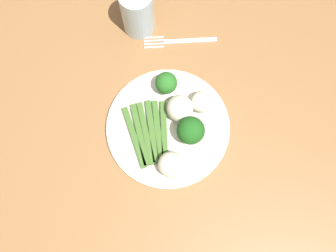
{
  "coord_description": "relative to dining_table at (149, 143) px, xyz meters",
  "views": [
    {
      "loc": [
        -0.2,
        -0.06,
        1.53
      ],
      "look_at": [
        0.01,
        -0.04,
        0.76
      ],
      "focal_mm": 41.26,
      "sensor_mm": 36.0,
      "label": 1
    }
  ],
  "objects": [
    {
      "name": "fork",
      "position": [
        0.22,
        -0.05,
        0.09
      ],
      "size": [
        0.04,
        0.17,
        0.0
      ],
      "rotation": [
        0.0,
        0.0,
        1.72
      ],
      "color": "silver",
      "rests_on": "dining_table"
    },
    {
      "name": "dining_table",
      "position": [
        0.0,
        0.0,
        0.0
      ],
      "size": [
        1.44,
        1.05,
        0.74
      ],
      "color": "olive",
      "rests_on": "ground_plane"
    },
    {
      "name": "cauliflower_mid",
      "position": [
        0.07,
        -0.11,
        0.13
      ],
      "size": [
        0.05,
        0.05,
        0.05
      ],
      "primitive_type": "sphere",
      "color": "silver",
      "rests_on": "plate"
    },
    {
      "name": "cauliflower_front_left",
      "position": [
        -0.07,
        -0.06,
        0.13
      ],
      "size": [
        0.05,
        0.05,
        0.05
      ],
      "primitive_type": "sphere",
      "color": "white",
      "rests_on": "plate"
    },
    {
      "name": "water_glass",
      "position": [
        0.25,
        0.05,
        0.15
      ],
      "size": [
        0.07,
        0.07,
        0.12
      ],
      "primitive_type": "cylinder",
      "color": "silver",
      "rests_on": "dining_table"
    },
    {
      "name": "plate",
      "position": [
        0.01,
        -0.04,
        0.1
      ],
      "size": [
        0.26,
        0.26,
        0.01
      ],
      "primitive_type": "cylinder",
      "color": "silver",
      "rests_on": "dining_table"
    },
    {
      "name": "ground_plane",
      "position": [
        0.0,
        0.0,
        -0.67
      ],
      "size": [
        6.0,
        6.0,
        0.02
      ],
      "primitive_type": "cube",
      "color": "#B7A88E"
    },
    {
      "name": "cauliflower_back",
      "position": [
        0.05,
        -0.06,
        0.13
      ],
      "size": [
        0.06,
        0.06,
        0.06
      ],
      "primitive_type": "sphere",
      "color": "silver",
      "rests_on": "plate"
    },
    {
      "name": "broccoli_front",
      "position": [
        0.0,
        -0.09,
        0.14
      ],
      "size": [
        0.06,
        0.06,
        0.07
      ],
      "color": "#4C7F2B",
      "rests_on": "plate"
    },
    {
      "name": "asparagus_bundle",
      "position": [
        -0.01,
        -0.01,
        0.11
      ],
      "size": [
        0.15,
        0.11,
        0.01
      ],
      "rotation": [
        0.0,
        0.0,
        0.28
      ],
      "color": "#3D6626",
      "rests_on": "plate"
    },
    {
      "name": "broccoli_right",
      "position": [
        0.1,
        -0.03,
        0.14
      ],
      "size": [
        0.05,
        0.05,
        0.06
      ],
      "color": "#568E33",
      "rests_on": "plate"
    }
  ]
}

